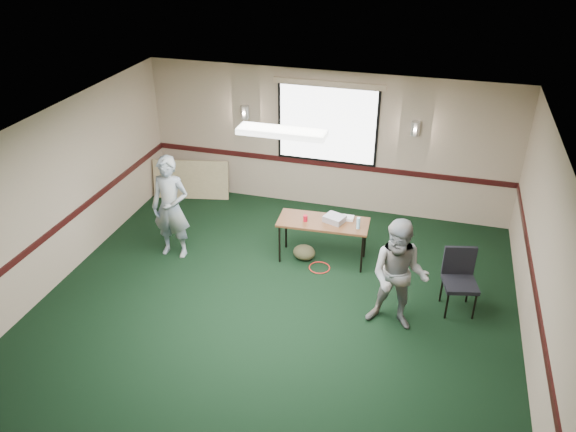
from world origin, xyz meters
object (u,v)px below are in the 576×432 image
(folding_table, at_px, (323,224))
(person_right, at_px, (399,276))
(projector, at_px, (335,219))
(conference_chair, at_px, (460,275))
(person_left, at_px, (171,208))

(folding_table, bearing_deg, person_right, -48.06)
(folding_table, relative_size, person_right, 0.90)
(folding_table, distance_m, person_right, 1.93)
(folding_table, distance_m, projector, 0.21)
(projector, relative_size, conference_chair, 0.32)
(conference_chair, distance_m, person_left, 4.68)
(folding_table, bearing_deg, projector, 10.98)
(folding_table, height_order, person_left, person_left)
(person_right, bearing_deg, conference_chair, 43.37)
(conference_chair, relative_size, person_right, 0.57)
(folding_table, xyz_separation_m, person_right, (1.36, -1.36, 0.16))
(conference_chair, xyz_separation_m, person_left, (-4.66, 0.18, 0.33))
(projector, distance_m, person_left, 2.71)
(person_left, bearing_deg, person_right, -13.77)
(person_right, bearing_deg, folding_table, 139.08)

